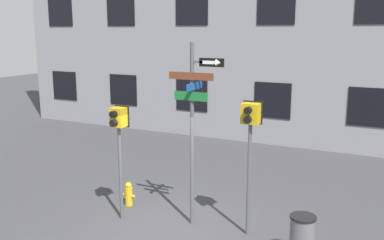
# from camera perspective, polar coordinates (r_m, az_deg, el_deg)

# --- Properties ---
(ground_plane) EXTENTS (60.00, 60.00, 0.00)m
(ground_plane) POSITION_cam_1_polar(r_m,az_deg,el_deg) (9.79, -3.08, -14.57)
(ground_plane) COLOR #38383A
(street_sign_pole) EXTENTS (1.26, 0.74, 4.11)m
(street_sign_pole) POSITION_cam_1_polar(r_m,az_deg,el_deg) (9.31, 0.28, 0.05)
(street_sign_pole) COLOR #4C4C51
(street_sign_pole) RESTS_ON ground_plane
(pedestrian_signal_left) EXTENTS (0.38, 0.40, 2.69)m
(pedestrian_signal_left) POSITION_cam_1_polar(r_m,az_deg,el_deg) (9.80, -9.74, -1.46)
(pedestrian_signal_left) COLOR #4C4C51
(pedestrian_signal_left) RESTS_ON ground_plane
(pedestrian_signal_right) EXTENTS (0.42, 0.40, 2.92)m
(pedestrian_signal_right) POSITION_cam_1_polar(r_m,az_deg,el_deg) (8.92, 7.76, -1.36)
(pedestrian_signal_right) COLOR #4C4C51
(pedestrian_signal_right) RESTS_ON ground_plane
(fire_hydrant) EXTENTS (0.35, 0.19, 0.61)m
(fire_hydrant) POSITION_cam_1_polar(r_m,az_deg,el_deg) (11.09, -8.44, -9.75)
(fire_hydrant) COLOR gold
(fire_hydrant) RESTS_ON ground_plane
(trash_bin) EXTENTS (0.50, 0.50, 0.94)m
(trash_bin) POSITION_cam_1_polar(r_m,az_deg,el_deg) (8.68, 14.45, -15.11)
(trash_bin) COLOR #59595B
(trash_bin) RESTS_ON ground_plane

